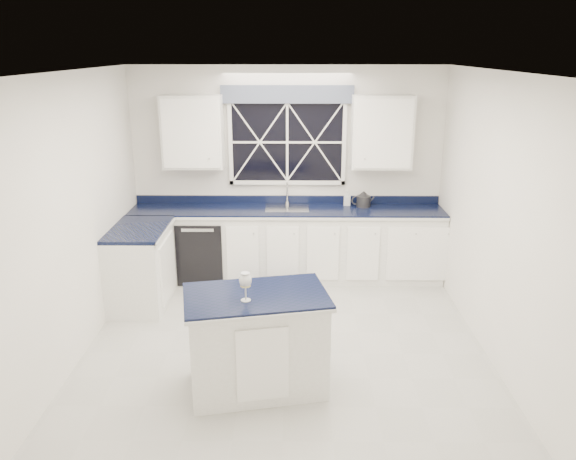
{
  "coord_description": "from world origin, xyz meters",
  "views": [
    {
      "loc": [
        0.08,
        -4.93,
        2.9
      ],
      "look_at": [
        0.03,
        0.4,
        1.16
      ],
      "focal_mm": 35.0,
      "sensor_mm": 36.0,
      "label": 1
    }
  ],
  "objects_px": {
    "island": "(257,341)",
    "faucet": "(287,193)",
    "dishwasher": "(203,248)",
    "soap_bottle": "(347,198)",
    "kettle": "(363,200)",
    "wine_glass": "(245,281)"
  },
  "relations": [
    {
      "from": "island",
      "to": "faucet",
      "type": "bearing_deg",
      "value": 73.52
    },
    {
      "from": "dishwasher",
      "to": "island",
      "type": "distance_m",
      "value": 2.67
    },
    {
      "from": "island",
      "to": "dishwasher",
      "type": "bearing_deg",
      "value": 97.35
    },
    {
      "from": "dishwasher",
      "to": "soap_bottle",
      "type": "distance_m",
      "value": 1.99
    },
    {
      "from": "faucet",
      "to": "island",
      "type": "distance_m",
      "value": 2.81
    },
    {
      "from": "kettle",
      "to": "soap_bottle",
      "type": "distance_m",
      "value": 0.21
    },
    {
      "from": "dishwasher",
      "to": "kettle",
      "type": "distance_m",
      "value": 2.17
    },
    {
      "from": "island",
      "to": "soap_bottle",
      "type": "distance_m",
      "value": 2.96
    },
    {
      "from": "kettle",
      "to": "wine_glass",
      "type": "xyz_separation_m",
      "value": [
        -1.29,
        -2.76,
        0.04
      ]
    },
    {
      "from": "faucet",
      "to": "wine_glass",
      "type": "relative_size",
      "value": 1.21
    },
    {
      "from": "kettle",
      "to": "soap_bottle",
      "type": "relative_size",
      "value": 1.54
    },
    {
      "from": "island",
      "to": "kettle",
      "type": "height_order",
      "value": "kettle"
    },
    {
      "from": "faucet",
      "to": "island",
      "type": "relative_size",
      "value": 0.23
    },
    {
      "from": "dishwasher",
      "to": "faucet",
      "type": "relative_size",
      "value": 2.72
    },
    {
      "from": "dishwasher",
      "to": "island",
      "type": "height_order",
      "value": "island"
    },
    {
      "from": "island",
      "to": "wine_glass",
      "type": "bearing_deg",
      "value": -131.62
    },
    {
      "from": "faucet",
      "to": "dishwasher",
      "type": "bearing_deg",
      "value": -169.98
    },
    {
      "from": "faucet",
      "to": "soap_bottle",
      "type": "height_order",
      "value": "faucet"
    },
    {
      "from": "dishwasher",
      "to": "faucet",
      "type": "xyz_separation_m",
      "value": [
        1.1,
        0.19,
        0.69
      ]
    },
    {
      "from": "soap_bottle",
      "to": "dishwasher",
      "type": "bearing_deg",
      "value": -174.22
    },
    {
      "from": "kettle",
      "to": "dishwasher",
      "type": "bearing_deg",
      "value": -175.53
    },
    {
      "from": "dishwasher",
      "to": "wine_glass",
      "type": "xyz_separation_m",
      "value": [
        0.79,
        -2.65,
        0.67
      ]
    }
  ]
}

